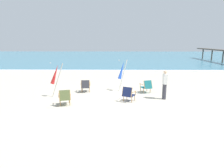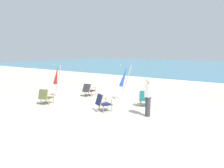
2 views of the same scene
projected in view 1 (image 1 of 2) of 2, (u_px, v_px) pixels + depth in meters
ground_plane at (112, 98)px, 11.38m from camera, size 80.00×80.00×0.00m
sea at (114, 56)px, 41.81m from camera, size 80.00×40.00×0.10m
surf_band at (113, 70)px, 21.97m from camera, size 80.00×1.10×0.06m
beach_chair_front_right at (86, 86)px, 12.60m from camera, size 0.65×0.81×0.79m
beach_chair_mid_center at (65, 97)px, 9.97m from camera, size 0.74×0.81×0.82m
beach_chair_far_center at (147, 86)px, 12.42m from camera, size 0.77×0.85×0.81m
beach_chair_front_left at (128, 94)px, 10.59m from camera, size 0.81×0.85×0.82m
umbrella_furled_red at (55, 75)px, 11.33m from camera, size 0.83×0.30×2.01m
umbrella_furled_blue at (122, 70)px, 12.76m from camera, size 0.67×0.52×2.04m
person_near_chairs at (165, 84)px, 10.97m from camera, size 0.22×0.34×1.63m
pier_distant at (218, 51)px, 30.47m from camera, size 0.90×13.56×1.96m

